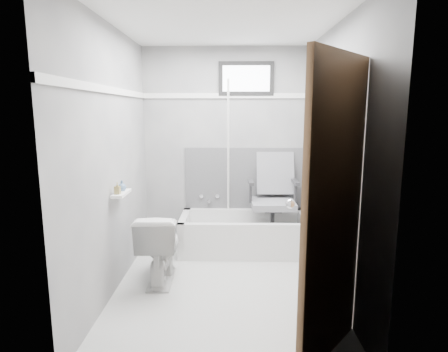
{
  "coord_description": "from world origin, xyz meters",
  "views": [
    {
      "loc": [
        0.06,
        -3.32,
        1.65
      ],
      "look_at": [
        0.0,
        0.35,
        1.0
      ],
      "focal_mm": 30.0,
      "sensor_mm": 36.0,
      "label": 1
    }
  ],
  "objects_px": {
    "office_chair": "(273,197)",
    "door": "(393,226)",
    "bathtub": "(244,233)",
    "toilet": "(160,247)",
    "soap_bottle_a": "(117,188)",
    "soap_bottle_b": "(122,186)"
  },
  "relations": [
    {
      "from": "office_chair",
      "to": "door",
      "type": "relative_size",
      "value": 0.52
    },
    {
      "from": "office_chair",
      "to": "door",
      "type": "bearing_deg",
      "value": -80.53
    },
    {
      "from": "office_chair",
      "to": "door",
      "type": "xyz_separation_m",
      "value": [
        0.41,
        -2.26,
        0.36
      ]
    },
    {
      "from": "bathtub",
      "to": "door",
      "type": "relative_size",
      "value": 0.75
    },
    {
      "from": "toilet",
      "to": "soap_bottle_a",
      "type": "height_order",
      "value": "soap_bottle_a"
    },
    {
      "from": "soap_bottle_a",
      "to": "office_chair",
      "type": "bearing_deg",
      "value": 35.47
    },
    {
      "from": "toilet",
      "to": "door",
      "type": "xyz_separation_m",
      "value": [
        1.6,
        -1.4,
        0.66
      ]
    },
    {
      "from": "bathtub",
      "to": "office_chair",
      "type": "distance_m",
      "value": 0.54
    },
    {
      "from": "soap_bottle_a",
      "to": "soap_bottle_b",
      "type": "bearing_deg",
      "value": 90.0
    },
    {
      "from": "toilet",
      "to": "soap_bottle_b",
      "type": "bearing_deg",
      "value": 10.24
    },
    {
      "from": "soap_bottle_b",
      "to": "soap_bottle_a",
      "type": "bearing_deg",
      "value": -90.0
    },
    {
      "from": "soap_bottle_a",
      "to": "soap_bottle_b",
      "type": "xyz_separation_m",
      "value": [
        0.0,
        0.14,
        -0.01
      ]
    },
    {
      "from": "bathtub",
      "to": "office_chair",
      "type": "relative_size",
      "value": 1.46
    },
    {
      "from": "soap_bottle_a",
      "to": "soap_bottle_b",
      "type": "relative_size",
      "value": 1.05
    },
    {
      "from": "door",
      "to": "soap_bottle_a",
      "type": "xyz_separation_m",
      "value": [
        -1.92,
        1.19,
        -0.03
      ]
    },
    {
      "from": "office_chair",
      "to": "soap_bottle_b",
      "type": "bearing_deg",
      "value": -149.14
    },
    {
      "from": "office_chair",
      "to": "toilet",
      "type": "distance_m",
      "value": 1.5
    },
    {
      "from": "office_chair",
      "to": "toilet",
      "type": "bearing_deg",
      "value": -144.83
    },
    {
      "from": "toilet",
      "to": "door",
      "type": "distance_m",
      "value": 2.22
    },
    {
      "from": "bathtub",
      "to": "soap_bottle_b",
      "type": "relative_size",
      "value": 14.9
    },
    {
      "from": "bathtub",
      "to": "soap_bottle_b",
      "type": "bearing_deg",
      "value": -142.97
    },
    {
      "from": "door",
      "to": "toilet",
      "type": "bearing_deg",
      "value": 138.9
    }
  ]
}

